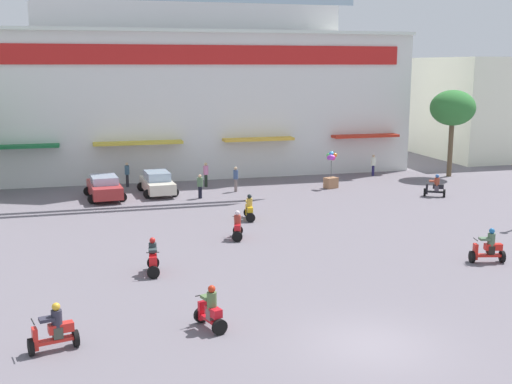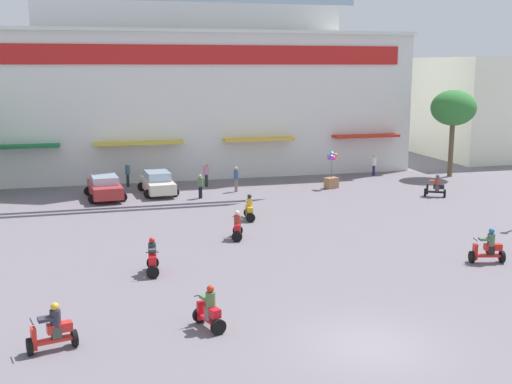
{
  "view_description": "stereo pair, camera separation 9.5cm",
  "coord_description": "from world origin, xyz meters",
  "px_view_note": "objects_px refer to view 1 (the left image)",
  "views": [
    {
      "loc": [
        -8.3,
        -16.93,
        8.47
      ],
      "look_at": [
        0.63,
        15.91,
        1.75
      ],
      "focal_mm": 45.16,
      "sensor_mm": 36.0,
      "label": 1
    },
    {
      "loc": [
        -8.2,
        -16.96,
        8.47
      ],
      "look_at": [
        0.63,
        15.91,
        1.75
      ],
      "focal_mm": 45.16,
      "sensor_mm": 36.0,
      "label": 2
    }
  ],
  "objects_px": {
    "scooter_rider_7": "(488,248)",
    "scooter_rider_8": "(249,209)",
    "plaza_tree_1": "(453,109)",
    "pedestrian_4": "(200,185)",
    "scooter_rider_1": "(238,227)",
    "scooter_rider_6": "(210,311)",
    "parked_car_1": "(157,183)",
    "pedestrian_3": "(236,177)",
    "scooter_rider_9": "(435,187)",
    "pedestrian_0": "(206,173)",
    "parked_car_0": "(104,187)",
    "pedestrian_1": "(373,164)",
    "scooter_rider_2": "(54,331)",
    "scooter_rider_4": "(153,259)",
    "pedestrian_2": "(127,173)",
    "balloon_vendor_cart": "(331,172)"
  },
  "relations": [
    {
      "from": "pedestrian_2",
      "to": "scooter_rider_9",
      "type": "bearing_deg",
      "value": -24.57
    },
    {
      "from": "parked_car_1",
      "to": "pedestrian_1",
      "type": "distance_m",
      "value": 17.32
    },
    {
      "from": "plaza_tree_1",
      "to": "scooter_rider_6",
      "type": "relative_size",
      "value": 4.37
    },
    {
      "from": "scooter_rider_6",
      "to": "scooter_rider_8",
      "type": "distance_m",
      "value": 15.17
    },
    {
      "from": "scooter_rider_1",
      "to": "pedestrian_4",
      "type": "distance_m",
      "value": 10.25
    },
    {
      "from": "pedestrian_2",
      "to": "pedestrian_4",
      "type": "height_order",
      "value": "pedestrian_2"
    },
    {
      "from": "scooter_rider_9",
      "to": "pedestrian_0",
      "type": "height_order",
      "value": "pedestrian_0"
    },
    {
      "from": "scooter_rider_1",
      "to": "scooter_rider_6",
      "type": "height_order",
      "value": "scooter_rider_6"
    },
    {
      "from": "parked_car_0",
      "to": "scooter_rider_7",
      "type": "xyz_separation_m",
      "value": [
        15.62,
        -18.43,
        -0.13
      ]
    },
    {
      "from": "plaza_tree_1",
      "to": "scooter_rider_8",
      "type": "xyz_separation_m",
      "value": [
        -18.58,
        -9.79,
        -4.63
      ]
    },
    {
      "from": "parked_car_0",
      "to": "scooter_rider_9",
      "type": "relative_size",
      "value": 3.04
    },
    {
      "from": "scooter_rider_7",
      "to": "scooter_rider_8",
      "type": "xyz_separation_m",
      "value": [
        -8.06,
        10.39,
        -0.03
      ]
    },
    {
      "from": "scooter_rider_1",
      "to": "scooter_rider_6",
      "type": "xyz_separation_m",
      "value": [
        -3.47,
        -10.6,
        0.02
      ]
    },
    {
      "from": "scooter_rider_8",
      "to": "scooter_rider_9",
      "type": "distance_m",
      "value": 13.72
    },
    {
      "from": "scooter_rider_4",
      "to": "scooter_rider_8",
      "type": "bearing_deg",
      "value": 52.39
    },
    {
      "from": "scooter_rider_8",
      "to": "scooter_rider_9",
      "type": "relative_size",
      "value": 0.99
    },
    {
      "from": "scooter_rider_9",
      "to": "pedestrian_0",
      "type": "bearing_deg",
      "value": 151.82
    },
    {
      "from": "parked_car_1",
      "to": "scooter_rider_1",
      "type": "bearing_deg",
      "value": -78.6
    },
    {
      "from": "scooter_rider_8",
      "to": "pedestrian_0",
      "type": "xyz_separation_m",
      "value": [
        -0.45,
        10.45,
        0.39
      ]
    },
    {
      "from": "scooter_rider_7",
      "to": "balloon_vendor_cart",
      "type": "relative_size",
      "value": 0.6
    },
    {
      "from": "scooter_rider_4",
      "to": "pedestrian_2",
      "type": "distance_m",
      "value": 19.91
    },
    {
      "from": "parked_car_1",
      "to": "scooter_rider_9",
      "type": "bearing_deg",
      "value": -18.02
    },
    {
      "from": "plaza_tree_1",
      "to": "pedestrian_2",
      "type": "height_order",
      "value": "plaza_tree_1"
    },
    {
      "from": "scooter_rider_6",
      "to": "pedestrian_2",
      "type": "relative_size",
      "value": 0.88
    },
    {
      "from": "scooter_rider_8",
      "to": "plaza_tree_1",
      "type": "bearing_deg",
      "value": 27.8
    },
    {
      "from": "plaza_tree_1",
      "to": "pedestrian_0",
      "type": "relative_size",
      "value": 3.84
    },
    {
      "from": "parked_car_1",
      "to": "scooter_rider_4",
      "type": "relative_size",
      "value": 2.95
    },
    {
      "from": "scooter_rider_8",
      "to": "pedestrian_4",
      "type": "relative_size",
      "value": 0.94
    },
    {
      "from": "scooter_rider_2",
      "to": "scooter_rider_7",
      "type": "relative_size",
      "value": 0.99
    },
    {
      "from": "scooter_rider_4",
      "to": "scooter_rider_8",
      "type": "relative_size",
      "value": 1.02
    },
    {
      "from": "scooter_rider_9",
      "to": "pedestrian_2",
      "type": "xyz_separation_m",
      "value": [
        -19.22,
        8.79,
        0.38
      ]
    },
    {
      "from": "parked_car_1",
      "to": "scooter_rider_9",
      "type": "distance_m",
      "value": 18.36
    },
    {
      "from": "pedestrian_3",
      "to": "balloon_vendor_cart",
      "type": "height_order",
      "value": "balloon_vendor_cart"
    },
    {
      "from": "parked_car_0",
      "to": "scooter_rider_8",
      "type": "height_order",
      "value": "parked_car_0"
    },
    {
      "from": "scooter_rider_7",
      "to": "scooter_rider_8",
      "type": "distance_m",
      "value": 13.15
    },
    {
      "from": "pedestrian_1",
      "to": "pedestrian_3",
      "type": "relative_size",
      "value": 0.97
    },
    {
      "from": "scooter_rider_9",
      "to": "scooter_rider_2",
      "type": "bearing_deg",
      "value": -142.73
    },
    {
      "from": "parked_car_1",
      "to": "pedestrian_3",
      "type": "bearing_deg",
      "value": -6.82
    },
    {
      "from": "scooter_rider_6",
      "to": "balloon_vendor_cart",
      "type": "height_order",
      "value": "balloon_vendor_cart"
    },
    {
      "from": "scooter_rider_6",
      "to": "pedestrian_0",
      "type": "height_order",
      "value": "pedestrian_0"
    },
    {
      "from": "balloon_vendor_cart",
      "to": "scooter_rider_6",
      "type": "bearing_deg",
      "value": -120.54
    },
    {
      "from": "parked_car_0",
      "to": "scooter_rider_1",
      "type": "xyz_separation_m",
      "value": [
        5.99,
        -11.75,
        -0.16
      ]
    },
    {
      "from": "parked_car_0",
      "to": "pedestrian_4",
      "type": "distance_m",
      "value": 6.16
    },
    {
      "from": "plaza_tree_1",
      "to": "pedestrian_3",
      "type": "relative_size",
      "value": 3.86
    },
    {
      "from": "parked_car_0",
      "to": "scooter_rider_6",
      "type": "distance_m",
      "value": 22.49
    },
    {
      "from": "pedestrian_1",
      "to": "pedestrian_3",
      "type": "xyz_separation_m",
      "value": [
        -11.84,
        -3.48,
        0.05
      ]
    },
    {
      "from": "pedestrian_0",
      "to": "scooter_rider_4",
      "type": "bearing_deg",
      "value": -107.29
    },
    {
      "from": "balloon_vendor_cart",
      "to": "pedestrian_1",
      "type": "bearing_deg",
      "value": 37.8
    },
    {
      "from": "plaza_tree_1",
      "to": "balloon_vendor_cart",
      "type": "bearing_deg",
      "value": -168.53
    },
    {
      "from": "scooter_rider_9",
      "to": "pedestrian_4",
      "type": "height_order",
      "value": "pedestrian_4"
    }
  ]
}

